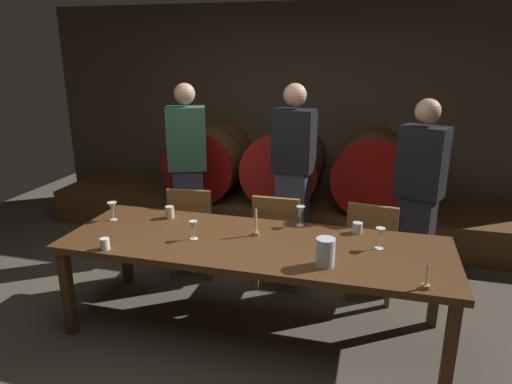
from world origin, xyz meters
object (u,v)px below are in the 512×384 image
Objects in this scene: pitcher at (325,252)px; wine_barrel_left at (210,160)px; wine_glass_far_left at (112,207)px; cup_center at (170,212)px; chair_left at (193,227)px; candle_right at (426,281)px; wine_barrel_center at (286,165)px; wine_glass_center_left at (193,227)px; dining_table at (254,249)px; chair_center at (278,236)px; cup_right at (357,228)px; wine_glass_center_right at (300,211)px; guest_right at (419,194)px; cup_left at (105,244)px; guest_center at (293,174)px; chair_right at (372,246)px; candle_left at (256,227)px; guest_left at (188,169)px; wine_glass_far_right at (380,234)px; wine_barrel_right at (373,171)px.

wine_barrel_left is at bearing 125.82° from pitcher.
wine_glass_far_left reaches higher than cup_center.
candle_right is at bearing 142.83° from chair_left.
wine_barrel_center is 1.47m from chair_left.
wine_glass_center_left is (0.79, -0.20, -0.02)m from wine_glass_far_left.
pitcher is (0.54, -0.25, 0.15)m from dining_table.
chair_center is 0.97m from cup_center.
pitcher reaches higher than cup_right.
wine_glass_center_right is at bearing 33.65° from wine_glass_center_left.
dining_table is 0.86m from cup_center.
cup_center is at bearing 158.16° from pitcher.
guest_right is 20.85× the size of cup_left.
cup_right is (0.67, -0.88, -0.14)m from guest_center.
chair_center is 5.45× the size of wine_glass_center_right.
chair_center reaches higher than cup_left.
chair_right is 1.08m from candle_left.
guest_left is 11.29× the size of wine_glass_far_right.
candle_left is 2.70× the size of cup_right.
guest_right reaches higher than wine_glass_far_right.
wine_barrel_center is at bearing 105.56° from wine_glass_center_right.
chair_center is at bearing 145.16° from wine_glass_far_right.
candle_left is (-0.04, -0.58, 0.31)m from chair_center.
wine_glass_far_right reaches higher than chair_left.
cup_left is (-1.51, -0.15, -0.05)m from pitcher.
wine_glass_center_right is at bearing 56.38° from dining_table.
wine_glass_far_left is at bearing 48.48° from guest_center.
cup_left is 0.98× the size of cup_right.
dining_table is at bearing 95.09° from guest_center.
wine_barrel_center is at bearing 180.00° from wine_barrel_right.
dining_table is 1.25m from wine_glass_far_left.
pitcher reaches higher than wine_glass_far_right.
dining_table is 1.62m from guest_right.
cup_left is at bearing -86.95° from wine_barrel_left.
wine_glass_center_left is (-1.23, -2.10, 0.02)m from wine_barrel_right.
candle_right reaches higher than wine_glass_center_right.
wine_barrel_left is 6.41× the size of wine_glass_center_left.
candle_left is at bearing 99.64° from dining_table.
cup_right is (1.50, -0.35, 0.28)m from chair_left.
guest_right is (1.98, 0.36, 0.38)m from chair_left.
guest_right reaches higher than cup_left.
chair_right is (1.93, -1.31, -0.32)m from wine_barrel_left.
dining_table is 0.73m from chair_center.
cup_right is at bearing -61.57° from wine_barrel_center.
chair_left is at bearing 141.99° from candle_left.
wine_barrel_center is at bearing 119.02° from wine_glass_far_right.
guest_left reaches higher than pitcher.
dining_table is at bearing -19.88° from cup_center.
wine_glass_center_left is (-0.49, -1.32, -0.09)m from guest_center.
candle_left is 2.75× the size of cup_left.
cup_center is at bearing 135.09° from wine_glass_center_left.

